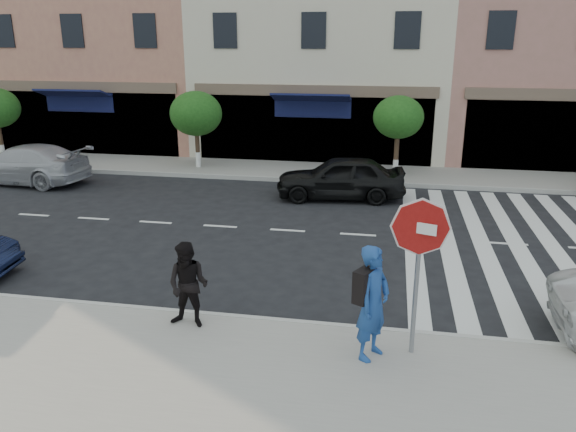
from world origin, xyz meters
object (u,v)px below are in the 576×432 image
object	(u,v)px
stop_sign	(419,244)
photographer	(373,303)
walker	(188,285)
car_far_mid	(340,177)
car_far_left	(24,164)

from	to	relation	value
stop_sign	photographer	bearing A→B (deg)	-141.26
walker	car_far_mid	distance (m)	9.79
car_far_left	car_far_mid	distance (m)	11.85
stop_sign	car_far_left	size ratio (longest dim) A/B	0.55
photographer	car_far_mid	bearing A→B (deg)	36.51
walker	car_far_left	size ratio (longest dim) A/B	0.33
photographer	walker	distance (m)	3.38
car_far_left	photographer	bearing A→B (deg)	58.23
stop_sign	walker	size ratio (longest dim) A/B	1.68
car_far_left	walker	bearing A→B (deg)	51.36
walker	car_far_left	bearing A→B (deg)	140.77
walker	car_far_mid	world-z (taller)	walker
photographer	car_far_left	size ratio (longest dim) A/B	0.40
photographer	walker	size ratio (longest dim) A/B	1.21
photographer	walker	bearing A→B (deg)	110.49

